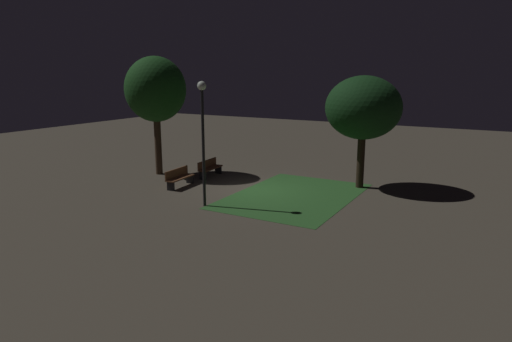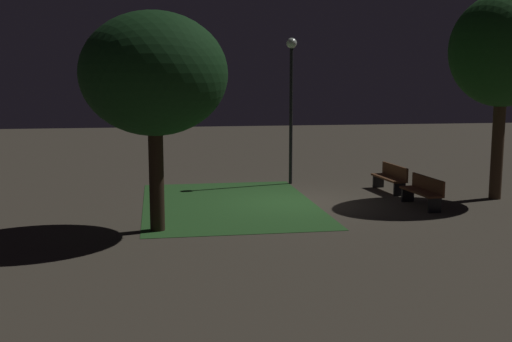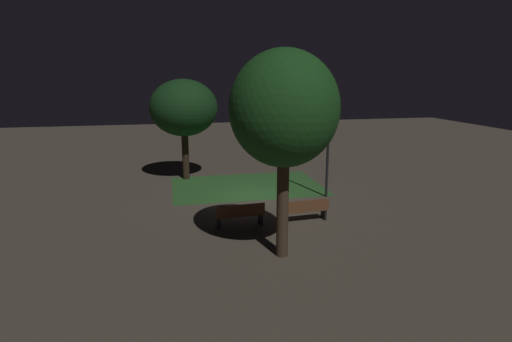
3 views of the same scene
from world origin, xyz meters
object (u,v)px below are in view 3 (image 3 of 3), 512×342
Objects in this scene: tree_lawn_side at (184,108)px; tree_left_canopy at (284,110)px; bench_corner at (240,214)px; bench_back_row at (305,209)px; lamp_post_plaza_east at (329,123)px.

tree_lawn_side is 0.85× the size of tree_left_canopy.
tree_lawn_side is 10.67m from tree_left_canopy.
bench_corner is 0.29× the size of tree_left_canopy.
bench_back_row is 0.35× the size of tree_lawn_side.
lamp_post_plaza_east is (6.14, -4.68, -0.39)m from tree_lawn_side.
tree_lawn_side is at bearing 142.67° from lamp_post_plaza_east.
bench_corner is at bearing 180.00° from bench_back_row.
bench_corner is 0.35× the size of tree_lawn_side.
bench_back_row is at bearing -124.29° from lamp_post_plaza_east.
tree_lawn_side is (-4.14, 7.62, 3.30)m from bench_back_row.
tree_left_canopy is (0.83, -2.74, 4.02)m from bench_corner.
lamp_post_plaza_east is at bearing 56.96° from tree_left_canopy.
lamp_post_plaza_east is (2.01, 2.94, 2.91)m from bench_back_row.
bench_corner is 8.46m from tree_lawn_side.
tree_left_canopy reaches higher than bench_corner.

